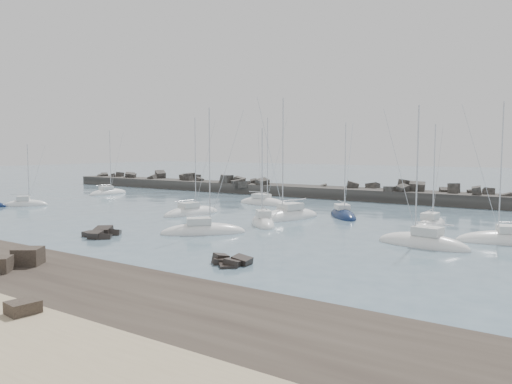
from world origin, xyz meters
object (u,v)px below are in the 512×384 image
sailboat_9 (423,244)px  sailboat_11 (507,241)px  sailboat_6 (288,218)px  sailboat_3 (192,213)px  sailboat_5 (263,223)px  sailboat_0 (26,205)px  sailboat_7 (203,232)px  sailboat_10 (431,225)px  sailboat_1 (108,193)px  sailboat_8 (343,216)px  sailboat_4 (264,203)px

sailboat_9 → sailboat_11: bearing=44.4°
sailboat_6 → sailboat_11: sailboat_6 is taller
sailboat_3 → sailboat_5: sailboat_3 is taller
sailboat_3 → sailboat_6: (12.21, 3.30, 0.02)m
sailboat_0 → sailboat_7: (36.87, -3.65, -0.00)m
sailboat_0 → sailboat_10: (54.24, 13.42, 0.00)m
sailboat_5 → sailboat_6: sailboat_6 is taller
sailboat_0 → sailboat_1: size_ratio=0.78×
sailboat_5 → sailboat_7: sailboat_7 is taller
sailboat_0 → sailboat_3: 27.15m
sailboat_5 → sailboat_8: sailboat_8 is taller
sailboat_1 → sailboat_6: size_ratio=0.82×
sailboat_3 → sailboat_4: sailboat_4 is taller
sailboat_1 → sailboat_9: 64.02m
sailboat_7 → sailboat_6: bearing=82.8°
sailboat_5 → sailboat_11: (23.71, 3.37, -0.02)m
sailboat_1 → sailboat_9: (61.72, -16.99, 0.02)m
sailboat_11 → sailboat_4: bearing=158.8°
sailboat_5 → sailboat_10: size_ratio=0.97×
sailboat_7 → sailboat_11: bearing=24.1°
sailboat_5 → sailboat_8: (4.62, 10.80, -0.02)m
sailboat_1 → sailboat_10: size_ratio=1.06×
sailboat_11 → sailboat_1: bearing=170.5°
sailboat_4 → sailboat_10: bearing=-16.3°
sailboat_3 → sailboat_11: (35.97, 1.27, 0.00)m
sailboat_5 → sailboat_8: bearing=66.8°
sailboat_3 → sailboat_7: sailboat_7 is taller
sailboat_4 → sailboat_11: bearing=-21.2°
sailboat_3 → sailboat_11: bearing=2.0°
sailboat_6 → sailboat_5: bearing=-89.4°
sailboat_5 → sailboat_9: (17.95, -2.27, -0.00)m
sailboat_1 → sailboat_9: bearing=-15.4°
sailboat_1 → sailboat_8: 48.55m
sailboat_6 → sailboat_8: size_ratio=1.24×
sailboat_1 → sailboat_3: bearing=-21.8°
sailboat_1 → sailboat_5: sailboat_1 is taller
sailboat_3 → sailboat_9: sailboat_3 is taller
sailboat_1 → sailboat_7: sailboat_7 is taller
sailboat_1 → sailboat_11: 68.43m
sailboat_8 → sailboat_11: sailboat_11 is taller
sailboat_3 → sailboat_4: (1.28, 14.70, -0.00)m
sailboat_3 → sailboat_11: size_ratio=0.99×
sailboat_3 → sailboat_9: (30.22, -4.37, 0.02)m
sailboat_6 → sailboat_8: bearing=49.1°
sailboat_0 → sailboat_11: (62.34, 7.76, -0.00)m
sailboat_8 → sailboat_5: bearing=-113.2°
sailboat_10 → sailboat_11: bearing=-35.0°
sailboat_0 → sailboat_3: (26.36, 6.49, -0.00)m
sailboat_4 → sailboat_6: bearing=-46.2°
sailboat_6 → sailboat_9: size_ratio=1.17×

